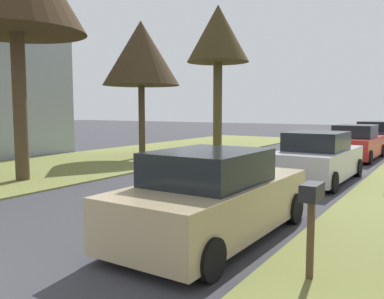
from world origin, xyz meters
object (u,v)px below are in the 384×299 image
at_px(street_tree_left_mid_b, 141,54).
at_px(parked_sedan_black, 375,136).
at_px(parked_sedan_silver, 318,159).
at_px(curbside_mailbox, 312,203).
at_px(parked_sedan_red, 356,143).
at_px(parked_sedan_tan, 214,198).
at_px(street_tree_left_far, 218,36).

distance_m(street_tree_left_mid_b, parked_sedan_black, 14.35).
bearing_deg(street_tree_left_mid_b, parked_sedan_silver, -12.10).
distance_m(parked_sedan_black, curbside_mailbox, 20.45).
xyz_separation_m(parked_sedan_red, curbside_mailbox, (2.04, -14.28, 0.33)).
bearing_deg(parked_sedan_red, parked_sedan_tan, -89.71).
xyz_separation_m(street_tree_left_far, curbside_mailbox, (9.75, -15.35, -5.32)).
bearing_deg(parked_sedan_tan, parked_sedan_black, 90.33).
bearing_deg(parked_sedan_silver, street_tree_left_mid_b, 167.90).
height_order(parked_sedan_tan, parked_sedan_black, same).
relative_size(parked_sedan_tan, parked_sedan_red, 1.00).
bearing_deg(curbside_mailbox, parked_sedan_red, 98.13).
distance_m(street_tree_left_mid_b, parked_sedan_red, 10.57).
bearing_deg(parked_sedan_black, street_tree_left_mid_b, -127.85).
bearing_deg(curbside_mailbox, street_tree_left_mid_b, 138.03).
height_order(parked_sedan_tan, parked_sedan_silver, same).
distance_m(parked_sedan_silver, parked_sedan_red, 6.65).
bearing_deg(parked_sedan_black, curbside_mailbox, -84.15).
distance_m(street_tree_left_mid_b, curbside_mailbox, 14.65).
distance_m(street_tree_left_mid_b, parked_sedan_silver, 9.67).
distance_m(street_tree_left_mid_b, street_tree_left_far, 6.13).
bearing_deg(street_tree_left_far, parked_sedan_black, 33.09).
relative_size(parked_sedan_tan, parked_sedan_black, 1.00).
relative_size(parked_sedan_silver, parked_sedan_black, 1.00).
bearing_deg(street_tree_left_mid_b, parked_sedan_tan, -44.93).
bearing_deg(street_tree_left_mid_b, parked_sedan_red, 29.54).
relative_size(street_tree_left_mid_b, parked_sedan_red, 1.40).
distance_m(parked_sedan_tan, curbside_mailbox, 2.21).
bearing_deg(parked_sedan_silver, parked_sedan_tan, -90.16).
bearing_deg(street_tree_left_mid_b, parked_sedan_black, 52.15).
xyz_separation_m(street_tree_left_mid_b, parked_sedan_tan, (8.56, -8.54, -4.06)).
relative_size(parked_sedan_black, curbside_mailbox, 3.49).
xyz_separation_m(parked_sedan_silver, parked_sedan_black, (-0.13, 12.71, 0.00)).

